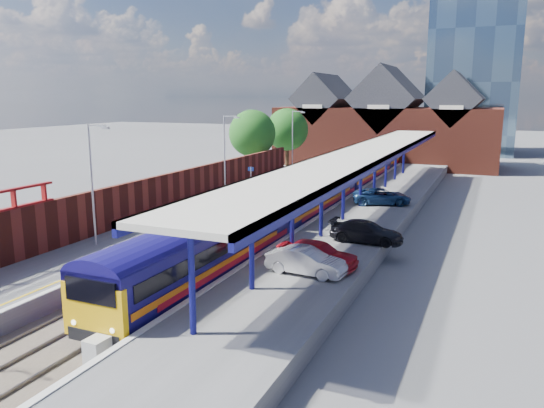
{
  "coord_description": "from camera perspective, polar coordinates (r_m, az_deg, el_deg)",
  "views": [
    {
      "loc": [
        14.71,
        -17.42,
        9.48
      ],
      "look_at": [
        1.37,
        13.78,
        2.6
      ],
      "focal_mm": 35.0,
      "sensor_mm": 36.0,
      "label": 1
    }
  ],
  "objects": [
    {
      "name": "train",
      "position": [
        49.34,
        7.36,
        2.79
      ],
      "size": [
        2.9,
        65.92,
        3.45
      ],
      "color": "#120C55",
      "rests_on": "ground"
    },
    {
      "name": "station_building",
      "position": [
        76.94,
        12.22,
        8.2
      ],
      "size": [
        30.0,
        12.12,
        13.78
      ],
      "color": "maroon",
      "rests_on": "ground"
    },
    {
      "name": "lamp_post_d",
      "position": [
        59.46,
        2.34,
        7.12
      ],
      "size": [
        1.48,
        0.18,
        7.0
      ],
      "color": "#A5A8AA",
      "rests_on": "left_platform"
    },
    {
      "name": "right_platform",
      "position": [
        39.45,
        9.78,
        -1.86
      ],
      "size": [
        6.0,
        76.0,
        1.0
      ],
      "primitive_type": "cube",
      "color": "#565659",
      "rests_on": "ground"
    },
    {
      "name": "relay_cabinet",
      "position": [
        20.76,
        -18.16,
        -14.78
      ],
      "size": [
        0.75,
        0.94,
        1.0
      ],
      "primitive_type": "cube",
      "rotation": [
        0.0,
        0.0,
        -0.06
      ],
      "color": "#B4B7B9",
      "rests_on": "ground"
    },
    {
      "name": "lamp_post_c",
      "position": [
        44.92,
        -4.98,
        5.69
      ],
      "size": [
        1.48,
        0.18,
        7.0
      ],
      "color": "#A5A8AA",
      "rests_on": "left_platform"
    },
    {
      "name": "tree_near",
      "position": [
        59.06,
        -2.04,
        7.45
      ],
      "size": [
        5.2,
        5.2,
        8.1
      ],
      "color": "#382314",
      "rests_on": "ground"
    },
    {
      "name": "glass_tower",
      "position": [
        98.12,
        21.22,
        16.99
      ],
      "size": [
        14.2,
        14.2,
        40.3
      ],
      "color": "#465D78",
      "rests_on": "ground"
    },
    {
      "name": "tree_far",
      "position": [
        66.0,
        1.74,
        7.87
      ],
      "size": [
        5.2,
        5.2,
        8.1
      ],
      "color": "#382314",
      "rests_on": "ground"
    },
    {
      "name": "rails",
      "position": [
        41.28,
        1.64,
        -1.65
      ],
      "size": [
        4.51,
        76.0,
        0.14
      ],
      "color": "slate",
      "rests_on": "ground"
    },
    {
      "name": "coping_right",
      "position": [
        40.07,
        5.85,
        -0.78
      ],
      "size": [
        0.3,
        76.0,
        0.05
      ],
      "primitive_type": "cube",
      "color": "silver",
      "rests_on": "right_platform"
    },
    {
      "name": "parked_car_silver",
      "position": [
        25.9,
        3.72,
        -6.15
      ],
      "size": [
        4.07,
        1.76,
        1.3
      ],
      "primitive_type": "imported",
      "rotation": [
        0.0,
        0.0,
        1.47
      ],
      "color": "silver",
      "rests_on": "right_platform"
    },
    {
      "name": "brick_wall",
      "position": [
        39.09,
        -13.02,
        0.81
      ],
      "size": [
        0.35,
        50.0,
        3.86
      ],
      "color": "maroon",
      "rests_on": "left_platform"
    },
    {
      "name": "parked_car_blue",
      "position": [
        43.38,
        11.73,
        0.81
      ],
      "size": [
        5.07,
        3.53,
        1.29
      ],
      "primitive_type": "imported",
      "rotation": [
        0.0,
        0.0,
        1.91
      ],
      "color": "navy",
      "rests_on": "right_platform"
    },
    {
      "name": "ground",
      "position": [
        50.54,
        5.81,
        0.59
      ],
      "size": [
        240.0,
        240.0,
        0.0
      ],
      "primitive_type": "plane",
      "color": "#5B5B5E",
      "rests_on": "ground"
    },
    {
      "name": "ballast_bed",
      "position": [
        41.3,
        1.64,
        -1.77
      ],
      "size": [
        6.0,
        76.0,
        0.06
      ],
      "primitive_type": "cube",
      "color": "#473D33",
      "rests_on": "ground"
    },
    {
      "name": "parked_car_dark",
      "position": [
        31.93,
        10.12,
        -2.95
      ],
      "size": [
        4.42,
        1.94,
        1.26
      ],
      "primitive_type": "imported",
      "rotation": [
        0.0,
        0.0,
        1.53
      ],
      "color": "black",
      "rests_on": "right_platform"
    },
    {
      "name": "canopy",
      "position": [
        40.66,
        9.95,
        5.32
      ],
      "size": [
        4.5,
        52.0,
        4.48
      ],
      "color": "#0F0F5C",
      "rests_on": "right_platform"
    },
    {
      "name": "coping_left",
      "position": [
        42.32,
        -2.32,
        -0.07
      ],
      "size": [
        0.3,
        76.0,
        0.05
      ],
      "primitive_type": "cube",
      "color": "silver",
      "rests_on": "left_platform"
    },
    {
      "name": "platform_sign",
      "position": [
        46.37,
        -2.28,
        3.03
      ],
      "size": [
        0.55,
        0.08,
        2.5
      ],
      "color": "#A5A8AA",
      "rests_on": "left_platform"
    },
    {
      "name": "lamp_post_b",
      "position": [
        31.82,
        -18.66,
        2.75
      ],
      "size": [
        1.48,
        0.18,
        7.0
      ],
      "color": "#A5A8AA",
      "rests_on": "left_platform"
    },
    {
      "name": "left_platform",
      "position": [
        43.47,
        -5.11,
        -0.51
      ],
      "size": [
        5.0,
        76.0,
        1.0
      ],
      "primitive_type": "cube",
      "color": "#565659",
      "rests_on": "ground"
    },
    {
      "name": "yellow_line",
      "position": [
        42.58,
        -3.05,
        -0.03
      ],
      "size": [
        0.14,
        76.0,
        0.01
      ],
      "primitive_type": "cube",
      "color": "yellow",
      "rests_on": "left_platform"
    },
    {
      "name": "parked_car_red",
      "position": [
        26.89,
        4.86,
        -5.36
      ],
      "size": [
        4.32,
        2.04,
        1.43
      ],
      "primitive_type": "imported",
      "rotation": [
        0.0,
        0.0,
        1.48
      ],
      "color": "#AC0E19",
      "rests_on": "right_platform"
    }
  ]
}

